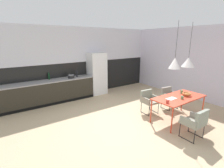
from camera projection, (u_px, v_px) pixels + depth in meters
The scene contains 20 objects.
ground_plane at pixel (128, 124), 4.73m from camera, with size 9.68×9.68×0.00m, color tan.
back_wall_splashback_dark at pixel (79, 78), 7.18m from camera, with size 7.45×0.12×1.44m, color black.
back_wall_panel_upper at pixel (78, 45), 6.81m from camera, with size 7.45×0.12×1.44m, color silver.
side_wall_right at pixel (201, 64), 6.38m from camera, with size 0.12×6.77×2.88m, color silver.
kitchen_counter at pixel (43, 93), 6.06m from camera, with size 3.91×0.63×0.88m.
refrigerator_column at pixel (97, 74), 7.23m from camera, with size 0.72×0.60×1.82m, color silver.
dining_table at pixel (179, 98), 4.78m from camera, with size 1.62×0.78×0.74m.
armchair_corner_seat at pixel (149, 99), 5.39m from camera, with size 0.52×0.50×0.74m.
armchair_near_window at pixel (196, 121), 3.89m from camera, with size 0.50×0.48×0.78m.
armchair_far_side at pixel (169, 95), 5.77m from camera, with size 0.53×0.51×0.73m.
fruit_bowl at pixel (187, 94), 4.84m from camera, with size 0.26×0.26×0.09m.
open_book at pixel (171, 99), 4.61m from camera, with size 0.30×0.19×0.02m.
mug_tall_blue at pixel (182, 97), 4.59m from camera, with size 0.12×0.08×0.09m.
mug_dark_espresso at pixel (167, 102), 4.28m from camera, with size 0.12×0.07×0.09m.
mug_wide_latte at pixel (182, 92), 5.07m from camera, with size 0.12×0.07×0.10m.
cooking_pot at pixel (71, 77), 6.48m from camera, with size 0.24×0.24×0.15m.
bottle_oil_tall at pixel (49, 76), 6.25m from camera, with size 0.07×0.07×0.30m.
bottle_vinegar_dark at pixel (77, 74), 6.72m from camera, with size 0.06×0.06×0.30m.
pendant_lamp_over_table_near at pixel (175, 63), 4.36m from camera, with size 0.30×0.30×1.23m.
pendant_lamp_over_table_far at pixel (188, 62), 4.72m from camera, with size 0.36×0.36×1.24m.
Camera 1 is at (-2.83, -3.24, 2.34)m, focal length 26.24 mm.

